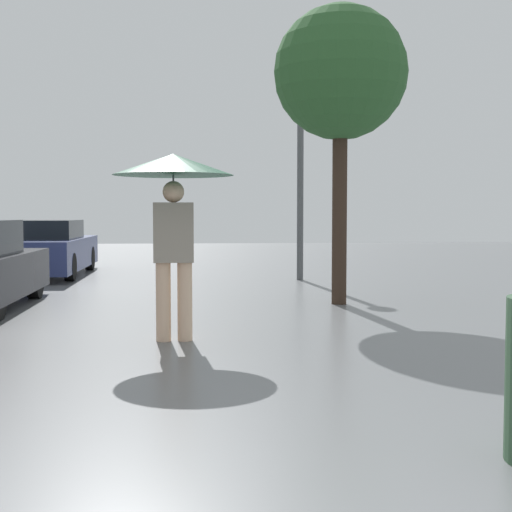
% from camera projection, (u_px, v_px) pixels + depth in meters
% --- Properties ---
extents(pedestrian, '(1.27, 1.27, 1.98)m').
position_uv_depth(pedestrian, '(173.00, 186.00, 7.49)').
color(pedestrian, beige).
rests_on(pedestrian, ground_plane).
extents(parked_car_farthest, '(1.68, 4.59, 1.22)m').
position_uv_depth(parked_car_farthest, '(46.00, 249.00, 15.56)').
color(parked_car_farthest, navy).
rests_on(parked_car_farthest, ground_plane).
extents(tree, '(1.97, 1.97, 4.42)m').
position_uv_depth(tree, '(340.00, 75.00, 10.48)').
color(tree, '#38281E').
rests_on(tree, ground_plane).
extents(street_lamp, '(0.39, 0.39, 4.08)m').
position_uv_depth(street_lamp, '(300.00, 140.00, 14.43)').
color(street_lamp, '#515456').
rests_on(street_lamp, ground_plane).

